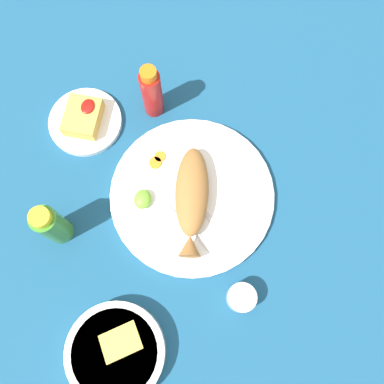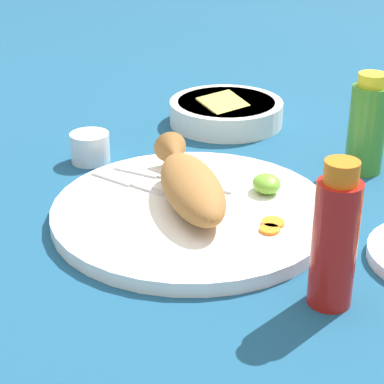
{
  "view_description": "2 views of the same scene",
  "coord_description": "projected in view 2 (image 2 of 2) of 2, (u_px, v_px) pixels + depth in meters",
  "views": [
    {
      "loc": [
        -0.25,
        -0.05,
        0.93
      ],
      "look_at": [
        0.0,
        0.0,
        0.04
      ],
      "focal_mm": 40.0,
      "sensor_mm": 36.0,
      "label": 1
    },
    {
      "loc": [
        0.8,
        -0.07,
        0.43
      ],
      "look_at": [
        0.0,
        0.0,
        0.04
      ],
      "focal_mm": 65.0,
      "sensor_mm": 36.0,
      "label": 2
    }
  ],
  "objects": [
    {
      "name": "lime_wedge_main",
      "position": [
        267.0,
        184.0,
        0.93
      ],
      "size": [
        0.04,
        0.04,
        0.02
      ],
      "primitive_type": "ellipsoid",
      "color": "#6BB233",
      "rests_on": "main_plate"
    },
    {
      "name": "guacamole_bowl",
      "position": [
        226.0,
        111.0,
        1.21
      ],
      "size": [
        0.2,
        0.2,
        0.06
      ],
      "color": "white",
      "rests_on": "ground_plane"
    },
    {
      "name": "carrot_slice_mid",
      "position": [
        273.0,
        223.0,
        0.85
      ],
      "size": [
        0.03,
        0.03,
        0.0
      ],
      "primitive_type": "cylinder",
      "color": "orange",
      "rests_on": "main_plate"
    },
    {
      "name": "fork_far",
      "position": [
        164.0,
        177.0,
        0.97
      ],
      "size": [
        0.11,
        0.16,
        0.0
      ],
      "rotation": [
        0.0,
        0.0,
        4.15
      ],
      "color": "silver",
      "rests_on": "main_plate"
    },
    {
      "name": "main_plate",
      "position": [
        192.0,
        212.0,
        0.9
      ],
      "size": [
        0.36,
        0.36,
        0.02
      ],
      "primitive_type": "cylinder",
      "color": "white",
      "rests_on": "ground_plane"
    },
    {
      "name": "fried_fish",
      "position": [
        190.0,
        183.0,
        0.9
      ],
      "size": [
        0.25,
        0.1,
        0.05
      ],
      "rotation": [
        0.0,
        0.0,
        0.15
      ],
      "color": "#996633",
      "rests_on": "main_plate"
    },
    {
      "name": "carrot_slice_near",
      "position": [
        270.0,
        229.0,
        0.84
      ],
      "size": [
        0.03,
        0.03,
        0.0
      ],
      "primitive_type": "cylinder",
      "color": "orange",
      "rests_on": "main_plate"
    },
    {
      "name": "ground_plane",
      "position": [
        192.0,
        218.0,
        0.9
      ],
      "size": [
        4.0,
        4.0,
        0.0
      ],
      "primitive_type": "plane",
      "color": "navy"
    },
    {
      "name": "hot_sauce_bottle_red",
      "position": [
        335.0,
        239.0,
        0.7
      ],
      "size": [
        0.05,
        0.05,
        0.16
      ],
      "color": "#B21914",
      "rests_on": "ground_plane"
    },
    {
      "name": "salt_cup",
      "position": [
        90.0,
        149.0,
        1.06
      ],
      "size": [
        0.06,
        0.06,
        0.05
      ],
      "color": "silver",
      "rests_on": "ground_plane"
    },
    {
      "name": "hot_sauce_bottle_green",
      "position": [
        367.0,
        126.0,
        1.01
      ],
      "size": [
        0.05,
        0.05,
        0.15
      ],
      "color": "#3D8428",
      "rests_on": "ground_plane"
    },
    {
      "name": "fork_near",
      "position": [
        138.0,
        186.0,
        0.95
      ],
      "size": [
        0.13,
        0.15,
        0.0
      ],
      "rotation": [
        0.0,
        0.0,
        4.0
      ],
      "color": "silver",
      "rests_on": "main_plate"
    }
  ]
}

